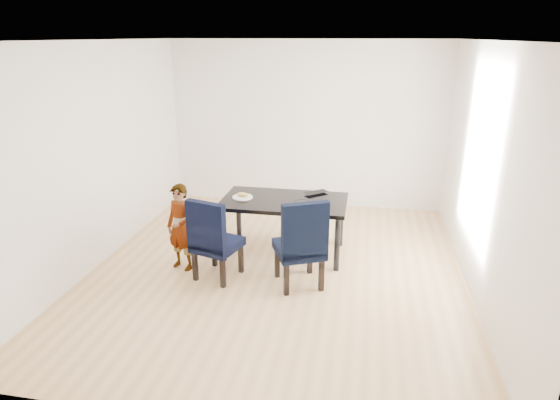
% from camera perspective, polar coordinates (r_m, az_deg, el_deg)
% --- Properties ---
extents(floor, '(4.50, 5.00, 0.01)m').
position_cam_1_polar(floor, '(5.87, -0.36, -8.55)').
color(floor, tan).
rests_on(floor, ground).
extents(ceiling, '(4.50, 5.00, 0.01)m').
position_cam_1_polar(ceiling, '(5.18, -0.43, 18.97)').
color(ceiling, white).
rests_on(ceiling, wall_back).
extents(wall_back, '(4.50, 0.01, 2.70)m').
position_cam_1_polar(wall_back, '(7.78, 3.14, 9.06)').
color(wall_back, white).
rests_on(wall_back, ground).
extents(wall_front, '(4.50, 0.01, 2.70)m').
position_cam_1_polar(wall_front, '(3.09, -9.27, -7.67)').
color(wall_front, silver).
rests_on(wall_front, ground).
extents(wall_left, '(0.01, 5.00, 2.70)m').
position_cam_1_polar(wall_left, '(6.19, -21.44, 5.04)').
color(wall_left, silver).
rests_on(wall_left, ground).
extents(wall_right, '(0.01, 5.00, 2.70)m').
position_cam_1_polar(wall_right, '(5.43, 23.73, 2.84)').
color(wall_right, silver).
rests_on(wall_right, ground).
extents(dining_table, '(1.60, 0.90, 0.75)m').
position_cam_1_polar(dining_table, '(6.15, 0.51, -3.26)').
color(dining_table, black).
rests_on(dining_table, floor).
extents(chair_left, '(0.61, 0.62, 1.01)m').
position_cam_1_polar(chair_left, '(5.55, -7.67, -4.56)').
color(chair_left, black).
rests_on(chair_left, floor).
extents(chair_right, '(0.69, 0.70, 1.08)m').
position_cam_1_polar(chair_right, '(5.33, 2.34, -5.06)').
color(chair_right, black).
rests_on(chair_right, floor).
extents(child, '(0.46, 0.38, 1.09)m').
position_cam_1_polar(child, '(5.82, -12.01, -3.29)').
color(child, orange).
rests_on(child, floor).
extents(plate, '(0.29, 0.29, 0.01)m').
position_cam_1_polar(plate, '(6.11, -4.59, 0.36)').
color(plate, silver).
rests_on(plate, dining_table).
extents(sandwich, '(0.17, 0.12, 0.06)m').
position_cam_1_polar(sandwich, '(6.08, -4.59, 0.65)').
color(sandwich, '#AE903E').
rests_on(sandwich, plate).
extents(laptop, '(0.38, 0.38, 0.03)m').
position_cam_1_polar(laptop, '(6.29, 4.16, 1.00)').
color(laptop, black).
rests_on(laptop, dining_table).
extents(cable_tangle, '(0.20, 0.20, 0.01)m').
position_cam_1_polar(cable_tangle, '(5.80, 2.83, -0.69)').
color(cable_tangle, black).
rests_on(cable_tangle, dining_table).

